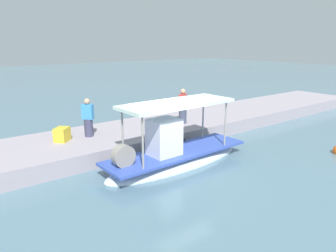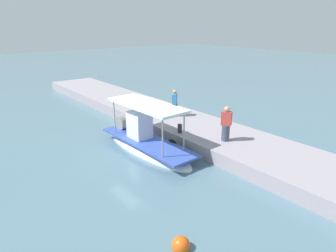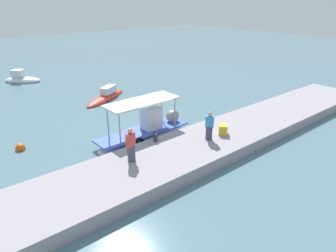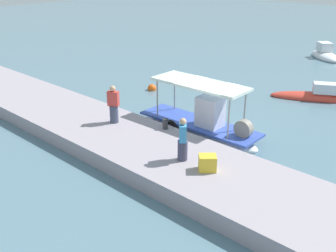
{
  "view_description": "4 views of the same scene",
  "coord_description": "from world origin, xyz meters",
  "px_view_note": "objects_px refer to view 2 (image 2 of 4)",
  "views": [
    {
      "loc": [
        7.0,
        8.82,
        4.7
      ],
      "look_at": [
        -1.03,
        -1.69,
        1.19
      ],
      "focal_mm": 34.17,
      "sensor_mm": 36.0,
      "label": 1
    },
    {
      "loc": [
        -12.01,
        7.63,
        6.21
      ],
      "look_at": [
        -0.44,
        -1.73,
        1.04
      ],
      "focal_mm": 31.69,
      "sensor_mm": 36.0,
      "label": 2
    },
    {
      "loc": [
        -9.97,
        -14.47,
        8.15
      ],
      "look_at": [
        0.32,
        -1.83,
        1.15
      ],
      "focal_mm": 32.2,
      "sensor_mm": 36.0,
      "label": 3
    },
    {
      "loc": [
        10.24,
        -14.12,
        7.65
      ],
      "look_at": [
        -0.37,
        -2.56,
        1.06
      ],
      "focal_mm": 42.7,
      "sensor_mm": 36.0,
      "label": 4
    }
  ],
  "objects_px": {
    "main_fishing_boat": "(146,142)",
    "fisherman_near_bollard": "(226,125)",
    "fisherman_by_crate": "(175,104)",
    "mooring_bollard": "(180,128)",
    "cargo_crate": "(163,108)",
    "marker_buoy": "(181,245)"
  },
  "relations": [
    {
      "from": "fisherman_by_crate",
      "to": "marker_buoy",
      "type": "relative_size",
      "value": 3.05
    },
    {
      "from": "main_fishing_boat",
      "to": "cargo_crate",
      "type": "height_order",
      "value": "main_fishing_boat"
    },
    {
      "from": "main_fishing_boat",
      "to": "cargo_crate",
      "type": "bearing_deg",
      "value": -48.83
    },
    {
      "from": "cargo_crate",
      "to": "fisherman_near_bollard",
      "type": "bearing_deg",
      "value": 173.12
    },
    {
      "from": "fisherman_by_crate",
      "to": "cargo_crate",
      "type": "xyz_separation_m",
      "value": [
        1.18,
        -0.01,
        -0.47
      ]
    },
    {
      "from": "cargo_crate",
      "to": "marker_buoy",
      "type": "xyz_separation_m",
      "value": [
        -9.61,
        6.89,
        -0.86
      ]
    },
    {
      "from": "mooring_bollard",
      "to": "main_fishing_boat",
      "type": "bearing_deg",
      "value": 73.61
    },
    {
      "from": "fisherman_near_bollard",
      "to": "marker_buoy",
      "type": "distance_m",
      "value": 7.32
    },
    {
      "from": "cargo_crate",
      "to": "fisherman_by_crate",
      "type": "bearing_deg",
      "value": 179.44
    },
    {
      "from": "fisherman_near_bollard",
      "to": "main_fishing_boat",
      "type": "bearing_deg",
      "value": 45.66
    },
    {
      "from": "main_fishing_boat",
      "to": "fisherman_near_bollard",
      "type": "distance_m",
      "value": 4.14
    },
    {
      "from": "fisherman_by_crate",
      "to": "marker_buoy",
      "type": "height_order",
      "value": "fisherman_by_crate"
    },
    {
      "from": "marker_buoy",
      "to": "mooring_bollard",
      "type": "bearing_deg",
      "value": -40.88
    },
    {
      "from": "fisherman_near_bollard",
      "to": "cargo_crate",
      "type": "relative_size",
      "value": 2.85
    },
    {
      "from": "main_fishing_boat",
      "to": "marker_buoy",
      "type": "xyz_separation_m",
      "value": [
        -6.48,
        3.31,
        -0.32
      ]
    },
    {
      "from": "fisherman_near_bollard",
      "to": "mooring_bollard",
      "type": "relative_size",
      "value": 3.7
    },
    {
      "from": "fisherman_near_bollard",
      "to": "mooring_bollard",
      "type": "xyz_separation_m",
      "value": [
        2.26,
        1.03,
        -0.56
      ]
    },
    {
      "from": "fisherman_by_crate",
      "to": "mooring_bollard",
      "type": "relative_size",
      "value": 3.53
    },
    {
      "from": "main_fishing_boat",
      "to": "fisherman_near_bollard",
      "type": "xyz_separation_m",
      "value": [
        -2.8,
        -2.86,
        1.05
      ]
    },
    {
      "from": "fisherman_by_crate",
      "to": "cargo_crate",
      "type": "height_order",
      "value": "fisherman_by_crate"
    },
    {
      "from": "fisherman_by_crate",
      "to": "mooring_bollard",
      "type": "bearing_deg",
      "value": 145.18
    },
    {
      "from": "fisherman_by_crate",
      "to": "fisherman_near_bollard",
      "type": "bearing_deg",
      "value": 171.57
    }
  ]
}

